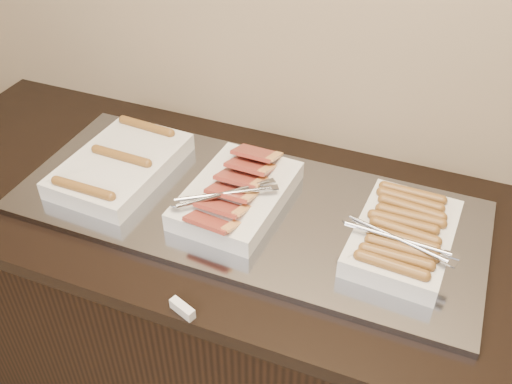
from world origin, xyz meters
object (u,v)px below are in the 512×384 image
warming_tray (246,207)px  dish_center (236,194)px  dish_right (403,235)px  counter (249,321)px  dish_left (121,164)px

warming_tray → dish_center: bearing=-169.4°
warming_tray → dish_right: size_ratio=3.56×
counter → dish_left: dish_left is taller
dish_left → dish_center: bearing=2.4°
dish_center → counter: bearing=11.7°
counter → dish_left: bearing=-180.0°
dish_center → dish_right: dish_center is taller
dish_right → warming_tray: bearing=-177.5°
dish_center → dish_right: (0.42, -0.00, 0.00)m
warming_tray → dish_left: bearing=-180.0°
counter → dish_right: 0.64m
counter → dish_center: size_ratio=5.57×
dish_right → dish_left: bearing=-177.1°
counter → dish_right: (0.39, -0.00, 0.50)m
warming_tray → dish_right: bearing=-0.6°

